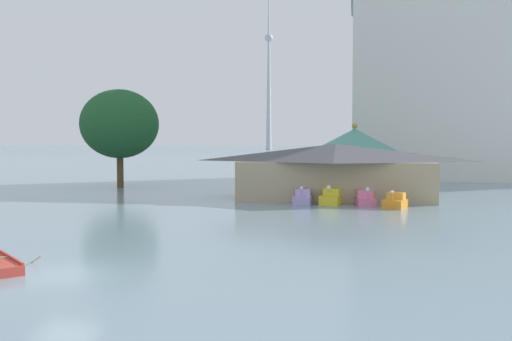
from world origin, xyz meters
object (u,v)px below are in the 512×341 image
at_px(shoreline_tree_tall_left, 120,124).
at_px(pedal_boat_orange, 395,202).
at_px(pedal_boat_lavender, 303,198).
at_px(pedal_boat_yellow, 331,198).
at_px(distant_broadcast_tower, 269,53).
at_px(pedal_boat_pink, 365,199).
at_px(boathouse, 335,170).
at_px(green_roof_pavilion, 354,154).
at_px(background_building_block, 464,86).

bearing_deg(shoreline_tree_tall_left, pedal_boat_orange, -26.49).
distance_m(pedal_boat_lavender, pedal_boat_yellow, 2.47).
xyz_separation_m(shoreline_tree_tall_left, distant_broadcast_tower, (-31.78, 327.11, 60.00)).
relative_size(pedal_boat_pink, boathouse, 0.14).
bearing_deg(pedal_boat_pink, boathouse, -159.79).
bearing_deg(pedal_boat_orange, green_roof_pavilion, -150.70).
height_order(pedal_boat_yellow, pedal_boat_pink, pedal_boat_yellow).
distance_m(pedal_boat_yellow, boathouse, 4.94).
relative_size(pedal_boat_lavender, pedal_boat_pink, 0.96).
xyz_separation_m(pedal_boat_pink, shoreline_tree_tall_left, (-28.51, 13.79, 7.09)).
relative_size(pedal_boat_yellow, distant_broadcast_tower, 0.02).
bearing_deg(background_building_block, boathouse, -117.88).
bearing_deg(pedal_boat_lavender, pedal_boat_yellow, 98.81).
distance_m(pedal_boat_lavender, background_building_block, 45.31).
bearing_deg(distant_broadcast_tower, green_roof_pavilion, -79.57).
relative_size(green_roof_pavilion, background_building_block, 0.39).
bearing_deg(boathouse, background_building_block, 62.12).
bearing_deg(green_roof_pavilion, background_building_block, 51.38).
relative_size(green_roof_pavilion, distant_broadcast_tower, 0.08).
bearing_deg(pedal_boat_lavender, distant_broadcast_tower, -168.14).
distance_m(pedal_boat_pink, background_building_block, 43.12).
xyz_separation_m(boathouse, distant_broadcast_tower, (-57.59, 336.27, 64.83)).
distance_m(pedal_boat_yellow, pedal_boat_pink, 2.91).
bearing_deg(green_roof_pavilion, pedal_boat_orange, -80.42).
height_order(pedal_boat_lavender, pedal_boat_orange, pedal_boat_lavender).
relative_size(pedal_boat_lavender, green_roof_pavilion, 0.20).
height_order(pedal_boat_pink, shoreline_tree_tall_left, shoreline_tree_tall_left).
bearing_deg(pedal_boat_yellow, distant_broadcast_tower, -159.34).
bearing_deg(pedal_boat_lavender, pedal_boat_orange, 81.21).
height_order(green_roof_pavilion, shoreline_tree_tall_left, shoreline_tree_tall_left).
xyz_separation_m(pedal_boat_orange, distant_broadcast_tower, (-62.74, 342.54, 67.09)).
xyz_separation_m(pedal_boat_lavender, green_roof_pavilion, (4.46, 18.27, 3.48)).
bearing_deg(distant_broadcast_tower, boathouse, -80.28).
bearing_deg(background_building_block, pedal_boat_pink, -111.51).
bearing_deg(pedal_boat_pink, pedal_boat_lavender, -99.52).
xyz_separation_m(pedal_boat_lavender, distant_broadcast_tower, (-54.93, 340.95, 67.07)).
distance_m(pedal_boat_lavender, shoreline_tree_tall_left, 27.89).
bearing_deg(background_building_block, pedal_boat_lavender, -118.09).
height_order(boathouse, green_roof_pavilion, green_roof_pavilion).
height_order(pedal_boat_yellow, boathouse, boathouse).
bearing_deg(boathouse, pedal_boat_lavender, -119.56).
relative_size(background_building_block, distant_broadcast_tower, 0.20).
bearing_deg(pedal_boat_yellow, background_building_block, 165.80).
relative_size(pedal_boat_lavender, boathouse, 0.13).
bearing_deg(pedal_boat_pink, pedal_boat_orange, 46.08).
distance_m(pedal_boat_lavender, pedal_boat_orange, 7.97).
bearing_deg(pedal_boat_lavender, background_building_block, 154.62).
relative_size(boathouse, background_building_block, 0.58).
distance_m(pedal_boat_pink, boathouse, 5.82).
xyz_separation_m(pedal_boat_lavender, background_building_block, (20.41, 38.24, 13.19)).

